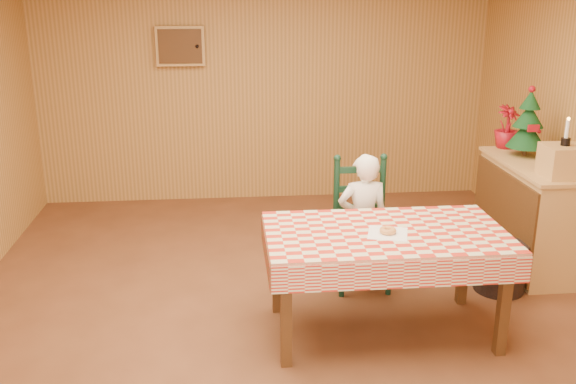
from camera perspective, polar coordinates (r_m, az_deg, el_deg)
The scene contains 13 objects.
ground at distance 4.81m, azimuth 0.23°, elevation -11.58°, with size 6.00×6.00×0.00m, color brown.
cabin_walls at distance 4.75m, azimuth -0.42°, elevation 11.34°, with size 5.10×6.05×2.65m.
dining_table at distance 4.46m, azimuth 8.65°, elevation -4.42°, with size 1.66×0.96×0.77m.
ladder_chair at distance 5.24m, azimuth 6.52°, elevation -3.05°, with size 0.44×0.40×1.08m.
seated_child at distance 5.17m, azimuth 6.67°, elevation -2.67°, with size 0.41×0.27×1.12m, color white.
napkin at distance 4.39m, azimuth 8.86°, elevation -3.65°, with size 0.26×0.26×0.00m, color white.
donut at distance 4.38m, azimuth 8.87°, elevation -3.39°, with size 0.12×0.12×0.04m, color #D7924D.
shelf_unit at distance 5.98m, azimuth 20.72°, elevation -1.87°, with size 0.54×1.24×0.93m.
crate at distance 5.48m, azimuth 23.24°, elevation 2.55°, with size 0.30×0.30×0.25m, color tan.
christmas_tree at distance 6.01m, azimuth 20.55°, elevation 5.64°, with size 0.34×0.34×0.62m.
flower_arrangement at distance 6.27m, azimuth 18.89°, elevation 5.51°, with size 0.22×0.22×0.40m, color maroon.
candle_set at distance 5.44m, azimuth 23.49°, elevation 4.48°, with size 0.07×0.07×0.22m.
storage_bin at distance 5.49m, azimuth 18.37°, elevation -6.35°, with size 0.40×0.40×0.40m, color black.
Camera 1 is at (-0.42, -4.17, 2.36)m, focal length 40.00 mm.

